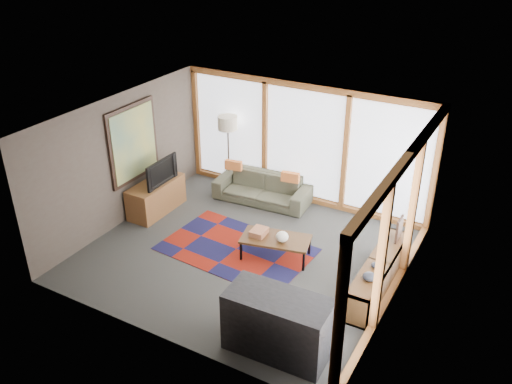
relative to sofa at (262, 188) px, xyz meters
The scene contains 17 objects.
ground 2.10m from the sofa, 69.91° to the right, with size 5.50×5.50×0.00m, color #2D2D2A.
room_envelope 2.22m from the sofa, 48.99° to the right, with size 5.52×5.02×2.62m.
rug 1.99m from the sofa, 75.55° to the right, with size 2.69×1.73×0.01m, color maroon.
sofa is the anchor object (origin of this frame).
pillow_left 0.80m from the sofa, behind, with size 0.38×0.11×0.21m, color #CF6A2F.
pillow_right 0.76m from the sofa, ahead, with size 0.38×0.11×0.21m, color #CF6A2F.
floor_lamp 1.13m from the sofa, 167.97° to the left, with size 0.43×0.43×1.70m, color black, non-canonical shape.
coffee_table 2.17m from the sofa, 54.98° to the right, with size 1.22×0.61×0.41m, color #382010, non-canonical shape.
book_stack 2.04m from the sofa, 63.08° to the right, with size 0.26×0.32×0.11m, color #945738.
vase 2.30m from the sofa, 52.58° to the right, with size 0.22×0.22×0.19m, color silver.
bookshelf 3.60m from the sofa, 29.16° to the right, with size 0.40×2.20×0.55m, color #382010, non-canonical shape.
bowl_a 3.93m from the sofa, 36.47° to the right, with size 0.22×0.22×0.11m, color black.
bowl_b 3.71m from the sofa, 32.12° to the right, with size 0.15×0.15×0.08m, color black.
shelf_picture 3.39m from the sofa, 17.18° to the right, with size 0.04×0.32×0.42m, color black.
tv_console 2.25m from the sofa, 139.62° to the right, with size 0.55×1.32×0.66m, color brown.
television 2.24m from the sofa, 138.70° to the right, with size 0.93×0.12×0.54m, color black.
bar_counter 4.50m from the sofa, 58.61° to the right, with size 1.47×0.69×0.93m, color black.
Camera 1 is at (4.21, -7.14, 5.61)m, focal length 38.00 mm.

